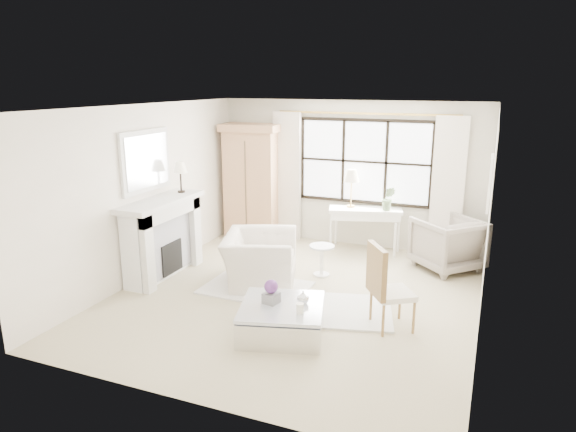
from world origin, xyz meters
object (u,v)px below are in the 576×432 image
object	(u,v)px
club_armchair	(260,259)
console_table	(365,230)
armoire	(252,181)
coffee_table	(282,320)

from	to	relation	value
club_armchair	console_table	bearing A→B (deg)	-45.19
console_table	club_armchair	bearing A→B (deg)	-133.01
console_table	club_armchair	size ratio (longest dim) A/B	1.15
armoire	club_armchair	size ratio (longest dim) A/B	1.87
club_armchair	coffee_table	distance (m)	1.68
armoire	club_armchair	world-z (taller)	armoire
armoire	console_table	distance (m)	2.40
console_table	coffee_table	distance (m)	3.54
console_table	coffee_table	size ratio (longest dim) A/B	1.11
club_armchair	coffee_table	size ratio (longest dim) A/B	0.97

